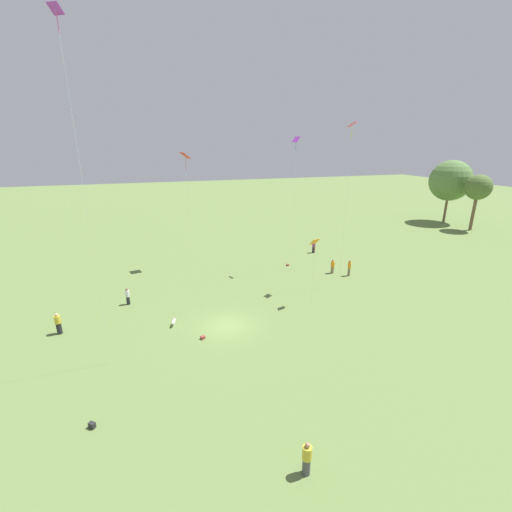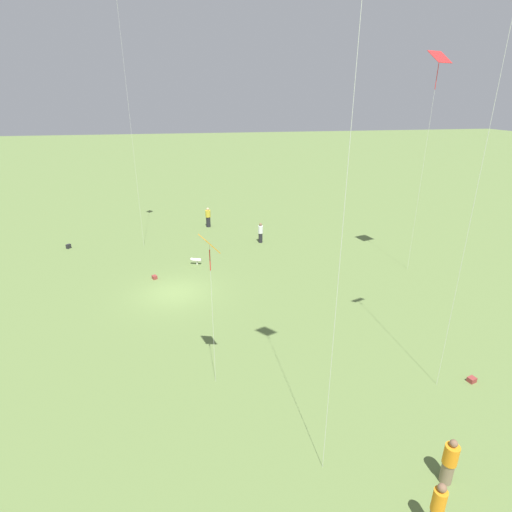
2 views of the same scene
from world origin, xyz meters
TOP-DOWN VIEW (x-y plane):
  - ground_plane at (0.00, 0.00)m, footprint 240.00×240.00m
  - person_1 at (-3.09, -13.23)m, footprint 0.47×0.47m
  - person_3 at (-8.31, 14.86)m, footprint 0.46×0.46m
  - person_4 at (-6.94, 16.26)m, footprint 0.39×0.39m
  - person_5 at (-7.01, -8.06)m, footprint 0.42×0.42m
  - kite_0 at (-16.10, -0.70)m, footprint 1.39×1.24m
  - kite_2 at (-1.68, 8.74)m, footprint 0.76×0.93m
  - dog_0 at (-1.49, -4.31)m, footprint 0.80×0.44m
  - picnic_bag_0 at (1.34, -2.31)m, footprint 0.39×0.41m
  - picnic_bag_1 at (8.36, -9.55)m, footprint 0.39×0.41m
  - picnic_bag_2 at (-12.35, 10.82)m, footprint 0.38×0.35m

SIDE VIEW (x-z plane):
  - ground_plane at x=0.00m, z-range 0.00..0.00m
  - picnic_bag_2 at x=-12.35m, z-range 0.00..0.21m
  - picnic_bag_0 at x=1.34m, z-range 0.00..0.24m
  - picnic_bag_1 at x=8.36m, z-range 0.00..0.34m
  - dog_0 at x=-1.49m, z-range 0.09..0.58m
  - person_3 at x=-8.31m, z-range -0.02..1.67m
  - person_5 at x=-7.01m, z-range -0.01..1.67m
  - person_1 at x=-3.09m, z-range -0.02..1.80m
  - person_4 at x=-6.94m, z-range 0.01..1.90m
  - kite_2 at x=-1.68m, z-range 2.76..9.28m
  - kite_0 at x=-16.10m, z-range 6.13..19.91m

